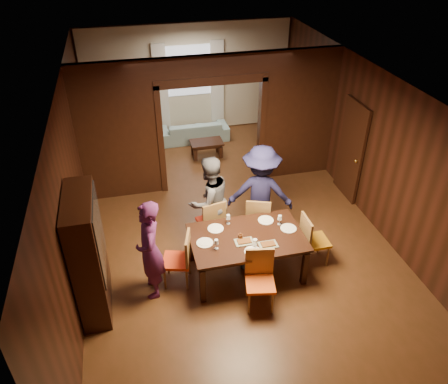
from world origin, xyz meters
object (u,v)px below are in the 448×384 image
object	(u,v)px
person_grey	(209,201)
chair_far_r	(258,217)
chair_left	(176,259)
chair_far_l	(210,220)
hutch	(88,255)
sofa	(194,131)
dining_table	(246,254)
chair_right	(315,239)
coffee_table	(207,149)
person_navy	(261,193)
person_purple	(150,250)
chair_near	(260,282)

from	to	relation	value
person_grey	chair_far_r	xyz separation A→B (m)	(0.87, -0.19, -0.38)
chair_left	chair_far_l	distance (m)	1.17
chair_far_l	hutch	distance (m)	2.37
sofa	hutch	world-z (taller)	hutch
chair_left	dining_table	bearing A→B (deg)	104.11
chair_right	chair_far_r	distance (m)	1.14
coffee_table	person_navy	bearing A→B (deg)	-84.08
person_grey	hutch	distance (m)	2.36
sofa	chair_right	size ratio (longest dim) A/B	1.87
person_purple	chair_far_l	world-z (taller)	person_purple
sofa	chair_far_r	size ratio (longest dim) A/B	1.87
hutch	chair_far_l	bearing A→B (deg)	27.81
coffee_table	chair_far_l	size ratio (longest dim) A/B	0.82
dining_table	hutch	distance (m)	2.55
dining_table	hutch	size ratio (longest dim) A/B	0.93
dining_table	chair_left	size ratio (longest dim) A/B	1.92
person_navy	chair_right	xyz separation A→B (m)	(0.70, -0.98, -0.44)
person_navy	chair_right	bearing A→B (deg)	144.45
coffee_table	chair_near	size ratio (longest dim) A/B	0.82
sofa	hutch	bearing A→B (deg)	64.52
sofa	hutch	distance (m)	5.96
sofa	chair_left	xyz separation A→B (m)	(-1.22, -5.16, 0.22)
person_purple	hutch	distance (m)	0.90
chair_right	chair_far_r	xyz separation A→B (m)	(-0.77, 0.84, 0.00)
person_navy	person_purple	bearing A→B (deg)	45.25
chair_left	chair_far_r	world-z (taller)	same
sofa	chair_far_r	bearing A→B (deg)	95.01
chair_left	sofa	bearing A→B (deg)	-177.39
person_grey	chair_near	distance (m)	1.87
person_grey	hutch	bearing A→B (deg)	5.56
coffee_table	hutch	world-z (taller)	hutch
person_purple	coffee_table	xyz separation A→B (m)	(1.76, 4.32, -0.66)
person_purple	person_navy	size ratio (longest dim) A/B	0.93
chair_far_r	chair_near	distance (m)	1.65
dining_table	chair_right	bearing A→B (deg)	-1.45
hutch	chair_right	bearing A→B (deg)	1.88
person_purple	chair_far_r	distance (m)	2.26
person_grey	chair_left	world-z (taller)	person_grey
person_navy	chair_far_l	distance (m)	1.04
chair_left	hutch	world-z (taller)	hutch
sofa	person_grey	bearing A→B (deg)	83.42
dining_table	chair_left	bearing A→B (deg)	178.23
chair_far_l	hutch	bearing A→B (deg)	16.93
sofa	chair_far_r	xyz separation A→B (m)	(0.41, -4.39, 0.22)
person_purple	dining_table	size ratio (longest dim) A/B	0.92
chair_far_l	hutch	world-z (taller)	hutch
person_navy	chair_left	bearing A→B (deg)	47.14
chair_left	chair_far_l	world-z (taller)	same
hutch	chair_far_r	bearing A→B (deg)	18.26
chair_right	chair_near	world-z (taller)	same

